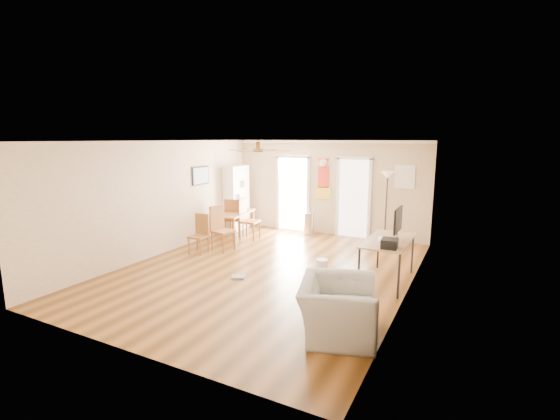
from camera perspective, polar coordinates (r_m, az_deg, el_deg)
The scene contains 30 objects.
floor at distance 8.06m, azimuth -1.97°, elevation -8.76°, with size 7.00×7.00×0.00m, color brown.
ceiling at distance 7.61m, azimuth -2.09°, elevation 10.06°, with size 5.50×7.00×0.00m, color silver, non-canonical shape.
wall_back at distance 10.89m, azimuth 6.99°, elevation 3.23°, with size 5.50×0.04×2.60m, color beige, non-canonical shape.
wall_front at distance 5.05m, azimuth -21.85°, elevation -5.82°, with size 5.50×0.04×2.60m, color beige, non-canonical shape.
wall_left at distance 9.37m, azimuth -16.89°, elevation 1.70°, with size 0.04×7.00×2.60m, color beige, non-canonical shape.
wall_right at distance 6.85m, azimuth 18.51°, elevation -1.47°, with size 0.04×7.00×2.60m, color beige, non-canonical shape.
crown_molding at distance 7.61m, azimuth -2.09°, elevation 9.76°, with size 5.50×7.00×0.08m, color white, non-canonical shape.
kitchen_doorway at distance 11.31m, azimuth 1.93°, elevation 2.29°, with size 0.90×0.10×2.10m, color white, non-canonical shape.
bathroom_doorway at distance 10.68m, azimuth 10.71°, elevation 1.63°, with size 0.80×0.10×2.10m, color white, non-canonical shape.
wall_decal at distance 10.88m, azimuth 6.36°, elevation 4.57°, with size 0.46×0.03×1.10m, color red.
ac_grille at distance 10.30m, azimuth 17.78°, elevation 4.65°, with size 0.50×0.04×0.60m, color white.
framed_poster at distance 10.35m, azimuth -11.53°, elevation 4.96°, with size 0.04×0.66×0.48m, color black.
ceiling_fan at distance 7.36m, azimuth -3.24°, elevation 8.71°, with size 1.24×1.24×0.20m, color #593819, non-canonical shape.
bookshelf at distance 11.43m, azimuth -6.40°, elevation 1.76°, with size 0.38×0.84×1.88m, color white, non-canonical shape.
dining_table at distance 10.64m, azimuth -7.07°, elevation -2.15°, with size 0.83×1.39×0.69m, color #AB6B37, non-canonical shape.
dining_chair_right_a at distance 10.33m, azimuth -4.45°, elevation -1.34°, with size 0.45×0.45×1.09m, color #955F30, non-canonical shape.
dining_chair_right_b at distance 9.35m, azimuth -8.32°, elevation -2.75°, with size 0.44×0.44×1.07m, color #A77736, non-canonical shape.
dining_chair_near at distance 9.25m, azimuth -11.88°, elevation -3.52°, with size 0.38×0.38×0.91m, color #935F2F, non-canonical shape.
dining_chair_far at distance 10.81m, azimuth -6.67°, elevation -1.04°, with size 0.42×0.42×1.03m, color #935C2F, non-canonical shape.
trash_can at distance 10.92m, azimuth 4.22°, elevation -2.00°, with size 0.28×0.28×0.61m, color #BDBDBF.
torchiere_lamp at distance 10.25m, azimuth 15.25°, elevation 0.35°, with size 0.35×0.35×1.84m, color black, non-canonical shape.
computer_desk at distance 7.58m, azimuth 15.43°, elevation -7.18°, with size 0.76×1.52×0.81m, color tan, non-canonical shape.
imac at distance 7.40m, azimuth 16.86°, elevation -2.00°, with size 0.09×0.65×0.60m, color black, non-canonical shape.
keyboard at distance 7.45m, azimuth 14.61°, elevation -4.13°, with size 0.12×0.37×0.01m, color white.
printer at distance 6.90m, azimuth 15.73°, elevation -4.72°, with size 0.27×0.31×0.16m, color black.
orange_bottle at distance 8.14m, azimuth 16.51°, elevation -2.29°, with size 0.07×0.07×0.21m, color #D55012.
wastebasket_a at distance 7.93m, azimuth 6.16°, elevation -8.12°, with size 0.23×0.23×0.27m, color white.
wastebasket_b at distance 6.60m, azimuth 11.46°, elevation -11.95°, with size 0.28×0.28×0.32m, color white.
floor_cloth at distance 7.67m, azimuth -6.11°, elevation -9.70°, with size 0.25×0.19×0.04m, color gray.
armchair at distance 5.51m, azimuth 8.44°, elevation -14.05°, with size 1.15×1.01×0.75m, color #A4A49F.
Camera 1 is at (3.71, -6.65, 2.65)m, focal length 25.00 mm.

